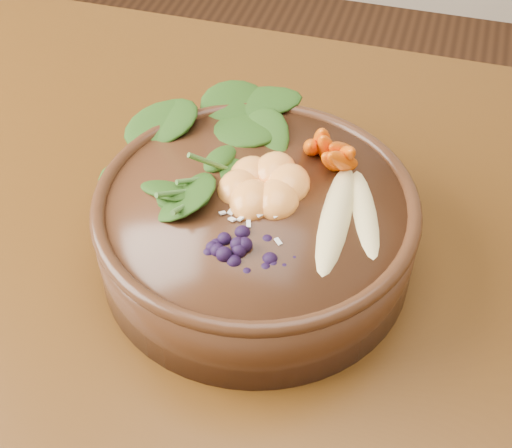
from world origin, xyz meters
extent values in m
cylinder|color=#331C0C|center=(-0.72, 0.37, 0.35)|extent=(0.07, 0.07, 0.71)
cube|color=#522E0E|center=(0.00, 0.00, 0.73)|extent=(1.60, 0.90, 0.04)
cylinder|color=#452715|center=(-0.20, 0.00, 0.79)|extent=(0.32, 0.32, 0.09)
ellipsoid|color=#E0CC84|center=(-0.10, 0.01, 0.85)|extent=(0.08, 0.17, 0.03)
ellipsoid|color=#E0CC84|center=(-0.12, -0.01, 0.85)|extent=(0.04, 0.17, 0.03)
camera|label=1|loc=(-0.06, -0.49, 1.31)|focal=50.00mm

